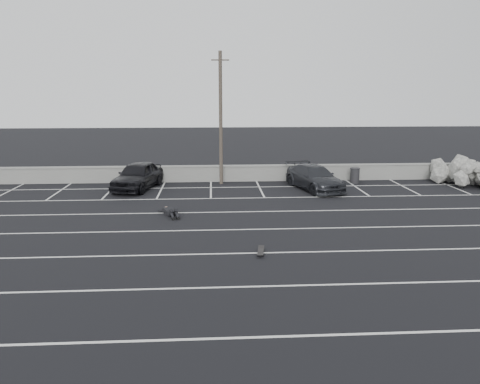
{
  "coord_description": "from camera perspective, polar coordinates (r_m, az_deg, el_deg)",
  "views": [
    {
      "loc": [
        -1.9,
        -16.3,
        5.88
      ],
      "look_at": [
        -0.56,
        6.03,
        1.0
      ],
      "focal_mm": 35.0,
      "sensor_mm": 36.0,
      "label": 1
    }
  ],
  "objects": [
    {
      "name": "stall_lines",
      "position": [
        21.6,
        1.51,
        -3.48
      ],
      "size": [
        36.0,
        20.05,
        0.01
      ],
      "color": "silver",
      "rests_on": "ground"
    },
    {
      "name": "person",
      "position": [
        22.96,
        -8.67,
        -2.05
      ],
      "size": [
        2.53,
        3.06,
        0.49
      ],
      "primitive_type": null,
      "rotation": [
        0.0,
        0.0,
        0.35
      ],
      "color": "black",
      "rests_on": "ground"
    },
    {
      "name": "riprap_pile",
      "position": [
        32.84,
        26.64,
        1.72
      ],
      "size": [
        5.0,
        4.41,
        1.54
      ],
      "color": "#A6A49C",
      "rests_on": "ground"
    },
    {
      "name": "car_right",
      "position": [
        28.58,
        9.07,
        1.75
      ],
      "size": [
        3.34,
        5.34,
        1.44
      ],
      "primitive_type": "imported",
      "rotation": [
        0.0,
        0.0,
        0.29
      ],
      "color": "#222428",
      "rests_on": "ground"
    },
    {
      "name": "seawall",
      "position": [
        30.83,
        0.14,
        2.35
      ],
      "size": [
        50.0,
        0.45,
        1.06
      ],
      "color": "gray",
      "rests_on": "ground"
    },
    {
      "name": "skateboard",
      "position": [
        17.35,
        2.54,
        -7.24
      ],
      "size": [
        0.35,
        0.89,
        0.1
      ],
      "rotation": [
        0.0,
        0.0,
        -0.15
      ],
      "color": "black",
      "rests_on": "ground"
    },
    {
      "name": "trash_bin",
      "position": [
        31.1,
        13.82,
        1.99
      ],
      "size": [
        0.74,
        0.74,
        0.98
      ],
      "rotation": [
        0.0,
        0.0,
        -0.16
      ],
      "color": "#252427",
      "rests_on": "ground"
    },
    {
      "name": "utility_pole",
      "position": [
        29.56,
        -2.37,
        8.97
      ],
      "size": [
        1.1,
        0.22,
        8.23
      ],
      "color": "#4C4238",
      "rests_on": "ground"
    },
    {
      "name": "car_left",
      "position": [
        29.03,
        -12.36,
        1.98
      ],
      "size": [
        3.04,
        5.14,
        1.64
      ],
      "primitive_type": "imported",
      "rotation": [
        0.0,
        0.0,
        -0.24
      ],
      "color": "black",
      "rests_on": "ground"
    },
    {
      "name": "ground",
      "position": [
        17.44,
        3.04,
        -7.42
      ],
      "size": [
        120.0,
        120.0,
        0.0
      ],
      "primitive_type": "plane",
      "color": "black",
      "rests_on": "ground"
    }
  ]
}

